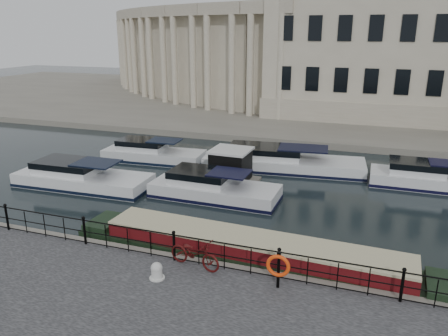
{
  "coord_description": "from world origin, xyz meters",
  "views": [
    {
      "loc": [
        6.64,
        -15.54,
        8.89
      ],
      "look_at": [
        0.5,
        2.0,
        3.0
      ],
      "focal_mm": 35.0,
      "sensor_mm": 36.0,
      "label": 1
    }
  ],
  "objects_px": {
    "harbour_hut": "(231,168)",
    "narrowboat": "(251,256)",
    "mooring_bollard": "(157,271)",
    "bicycle": "(195,253)",
    "life_ring_post": "(278,266)"
  },
  "relations": [
    {
      "from": "mooring_bollard",
      "to": "bicycle",
      "type": "bearing_deg",
      "value": 50.55
    },
    {
      "from": "life_ring_post",
      "to": "harbour_hut",
      "type": "xyz_separation_m",
      "value": [
        -5.36,
        11.09,
        -0.43
      ]
    },
    {
      "from": "narrowboat",
      "to": "bicycle",
      "type": "bearing_deg",
      "value": -130.92
    },
    {
      "from": "life_ring_post",
      "to": "narrowboat",
      "type": "distance_m",
      "value": 2.81
    },
    {
      "from": "mooring_bollard",
      "to": "harbour_hut",
      "type": "distance_m",
      "value": 11.94
    },
    {
      "from": "bicycle",
      "to": "harbour_hut",
      "type": "height_order",
      "value": "harbour_hut"
    },
    {
      "from": "bicycle",
      "to": "narrowboat",
      "type": "xyz_separation_m",
      "value": [
        1.66,
        1.76,
        -0.74
      ]
    },
    {
      "from": "life_ring_post",
      "to": "mooring_bollard",
      "type": "bearing_deg",
      "value": -169.18
    },
    {
      "from": "life_ring_post",
      "to": "narrowboat",
      "type": "height_order",
      "value": "life_ring_post"
    },
    {
      "from": "mooring_bollard",
      "to": "harbour_hut",
      "type": "relative_size",
      "value": 0.19
    },
    {
      "from": "harbour_hut",
      "to": "mooring_bollard",
      "type": "bearing_deg",
      "value": -82.11
    },
    {
      "from": "life_ring_post",
      "to": "harbour_hut",
      "type": "distance_m",
      "value": 12.32
    },
    {
      "from": "narrowboat",
      "to": "life_ring_post",
      "type": "bearing_deg",
      "value": -52.22
    },
    {
      "from": "bicycle",
      "to": "narrowboat",
      "type": "bearing_deg",
      "value": -31.59
    },
    {
      "from": "harbour_hut",
      "to": "narrowboat",
      "type": "bearing_deg",
      "value": -64.78
    }
  ]
}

